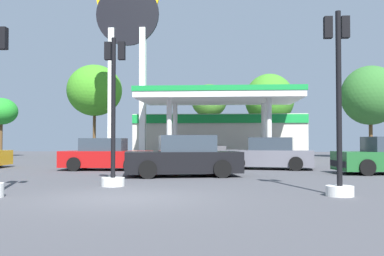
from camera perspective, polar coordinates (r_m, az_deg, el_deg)
ground_plane at (r=11.00m, az=-9.24°, el=-9.11°), size 90.00×90.00×0.00m
gas_station at (r=31.72m, az=3.63°, el=-0.57°), size 12.25×11.21×4.53m
station_pole_sign at (r=30.82m, az=-8.53°, el=12.24°), size 4.38×0.56×13.68m
car_0 at (r=17.29m, az=-1.14°, el=-3.95°), size 4.86×2.77×1.64m
car_2 at (r=21.39m, az=-11.26°, el=-3.60°), size 4.36×2.07×1.54m
car_4 at (r=21.95m, az=10.12°, el=-3.50°), size 4.70×2.67×1.59m
traffic_signal_0 at (r=11.80m, az=18.81°, el=0.59°), size 0.71×0.71×4.80m
traffic_signal_2 at (r=13.81m, az=-10.33°, el=-0.23°), size 0.73×0.73×4.68m
tree_0 at (r=41.69m, az=-23.91°, el=1.98°), size 2.84×2.84×5.20m
tree_1 at (r=38.16m, az=-12.75°, el=4.86°), size 4.69×4.69×7.95m
tree_2 at (r=36.85m, az=2.28°, el=3.56°), size 3.02×3.02×6.23m
tree_3 at (r=38.64m, az=10.19°, el=3.75°), size 4.33×4.33×7.31m
tree_4 at (r=38.41m, az=22.50°, el=4.00°), size 4.72×4.72×7.58m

